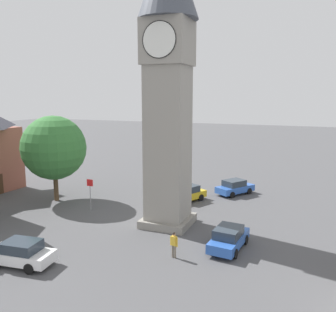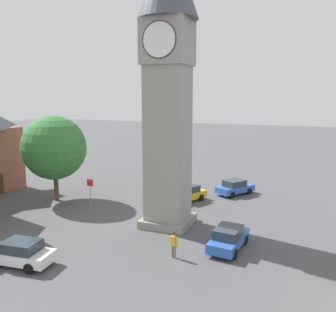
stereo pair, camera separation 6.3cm
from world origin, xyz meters
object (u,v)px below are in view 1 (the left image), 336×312
Objects in this scene: car_white_side at (20,253)px; pedestrian at (174,242)px; tree at (54,148)px; road_sign at (90,189)px; clock_tower at (168,56)px; car_blue_kerb at (186,194)px; car_red_corner at (235,187)px; car_silver_kerb at (229,238)px.

car_white_side is 2.53× the size of pedestrian.
tree reaches higher than road_sign.
clock_tower is 4.97× the size of car_blue_kerb.
clock_tower is at bearing -9.35° from tree.
car_red_corner is at bearing 41.86° from road_sign.
car_blue_kerb is 2.63× the size of pedestrian.
car_blue_kerb is at bearing 72.32° from car_white_side.
clock_tower is 16.44m from car_red_corner.
car_red_corner and car_white_side have the same top height.
pedestrian reaches higher than car_red_corner.
car_white_side is at bearing -120.79° from clock_tower.
car_silver_kerb is 0.52× the size of tree.
car_blue_kerb and car_white_side have the same top height.
car_silver_kerb is 3.89m from pedestrian.
car_blue_kerb is (-0.63, 6.37, -12.18)m from clock_tower.
tree is 5.93m from road_sign.
car_silver_kerb is 13.50m from car_red_corner.
pedestrian is (8.23, 4.31, 0.25)m from car_white_side.
road_sign reaches higher than car_silver_kerb.
car_silver_kerb is 0.98× the size of car_red_corner.
tree reaches higher than pedestrian.
car_silver_kerb is 19.06m from tree.
tree is at bearing 164.78° from road_sign.
car_silver_kerb is at bearing -26.99° from clock_tower.
pedestrian is (-2.93, -2.55, 0.25)m from car_silver_kerb.
car_silver_kerb is 2.53× the size of pedestrian.
road_sign is at bearing -138.14° from car_red_corner.
clock_tower is at bearing -5.60° from road_sign.
car_red_corner is 0.53× the size of tree.
car_blue_kerb is at bearing 123.58° from car_silver_kerb.
car_blue_kerb is 12.10m from pedestrian.
car_red_corner is 1.56× the size of road_sign.
clock_tower is at bearing -84.32° from car_blue_kerb.
car_red_corner is 15.88m from pedestrian.
road_sign is (-13.13, 3.52, 1.14)m from car_silver_kerb.
tree reaches higher than car_white_side.
tree reaches higher than car_blue_kerb.
car_blue_kerb is 10.96m from car_silver_kerb.
car_blue_kerb is 9.10m from road_sign.
car_silver_kerb is at bearing -56.42° from car_blue_kerb.
tree reaches higher than car_red_corner.
pedestrian is (3.13, -11.68, 0.25)m from car_blue_kerb.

